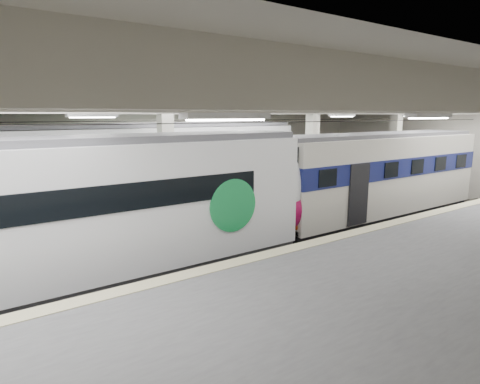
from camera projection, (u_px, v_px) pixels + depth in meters
station_hall at (306, 166)px, 13.70m from camera, size 36.00×24.00×5.75m
modern_emu at (149, 206)px, 12.48m from camera, size 13.57×2.80×4.39m
older_rer at (377, 175)px, 18.87m from camera, size 12.39×2.74×4.14m
far_train at (149, 173)px, 18.15m from camera, size 14.49×3.03×4.60m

